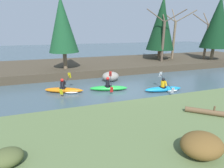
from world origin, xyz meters
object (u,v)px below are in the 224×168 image
at_px(kayaker_trailing, 65,90).
at_px(kayaker_middle, 109,87).
at_px(boulder_midstream, 110,76).
at_px(driftwood_log, 209,112).
at_px(kayaker_lead, 165,89).

bearing_deg(kayaker_trailing, kayaker_middle, 12.26).
height_order(kayaker_middle, boulder_midstream, kayaker_middle).
xyz_separation_m(kayaker_trailing, driftwood_log, (5.79, -6.64, 0.52)).
height_order(kayaker_trailing, boulder_midstream, kayaker_trailing).
distance_m(kayaker_middle, driftwood_log, 6.72).
relative_size(kayaker_lead, kayaker_trailing, 1.03).
bearing_deg(boulder_midstream, kayaker_lead, -51.70).
height_order(kayaker_middle, driftwood_log, kayaker_middle).
relative_size(kayaker_middle, boulder_midstream, 1.92).
bearing_deg(kayaker_middle, kayaker_trailing, -174.99).
bearing_deg(kayaker_middle, driftwood_log, -50.65).
height_order(kayaker_lead, kayaker_middle, same).
relative_size(kayaker_trailing, boulder_midstream, 1.89).
height_order(kayaker_trailing, driftwood_log, kayaker_trailing).
height_order(kayaker_lead, kayaker_trailing, same).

